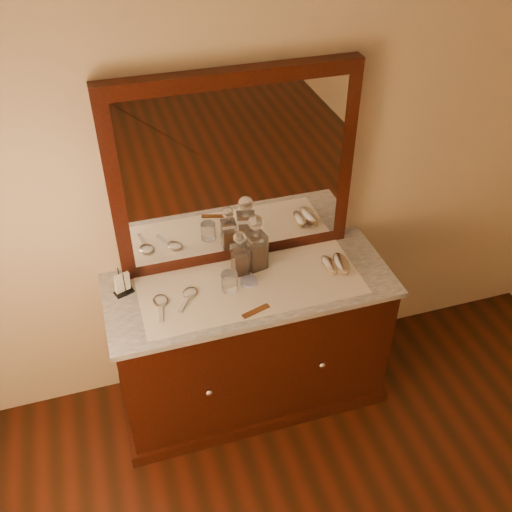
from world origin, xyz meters
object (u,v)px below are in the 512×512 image
pin_dish (249,281)px  hand_mirror_outer (160,303)px  napkin_rack (123,284)px  decanter_right (256,247)px  brush_far (341,264)px  dresser_cabinet (251,344)px  comb (256,311)px  hand_mirror_inner (189,295)px  mirror_frame (235,172)px  decanter_left (240,257)px  brush_near (329,265)px

pin_dish → hand_mirror_outer: hand_mirror_outer is taller
napkin_rack → decanter_right: size_ratio=0.44×
napkin_rack → brush_far: size_ratio=0.79×
dresser_cabinet → pin_dish: pin_dish is taller
brush_far → hand_mirror_outer: brush_far is taller
comb → hand_mirror_inner: bearing=127.6°
dresser_cabinet → mirror_frame: 0.97m
decanter_left → brush_far: 0.52m
hand_mirror_outer → hand_mirror_inner: size_ratio=1.11×
pin_dish → hand_mirror_outer: size_ratio=0.45×
pin_dish → brush_far: bearing=-3.2°
pin_dish → brush_near: 0.42m
decanter_right → pin_dish: bearing=-121.3°
decanter_left → brush_far: size_ratio=1.44×
decanter_right → hand_mirror_outer: (-0.52, -0.14, -0.11)m
decanter_left → hand_mirror_inner: bearing=-160.6°
dresser_cabinet → hand_mirror_inner: size_ratio=7.87×
napkin_rack → hand_mirror_inner: bearing=-22.3°
comb → mirror_frame: bearing=69.0°
napkin_rack → decanter_left: bearing=-2.0°
mirror_frame → hand_mirror_inner: mirror_frame is taller
pin_dish → napkin_rack: napkin_rack is taller
dresser_cabinet → comb: size_ratio=9.77×
mirror_frame → decanter_right: bearing=-62.9°
napkin_rack → decanter_left: 0.59m
brush_far → hand_mirror_outer: 0.93m
dresser_cabinet → brush_near: size_ratio=9.35×
brush_far → hand_mirror_inner: 0.79m
pin_dish → comb: bearing=-97.9°
mirror_frame → brush_far: mirror_frame is taller
comb → decanter_right: bearing=56.2°
comb → hand_mirror_outer: 0.46m
dresser_cabinet → brush_near: bearing=-1.6°
hand_mirror_outer → decanter_right: bearing=15.3°
brush_near → hand_mirror_inner: (-0.73, 0.01, -0.01)m
mirror_frame → hand_mirror_outer: size_ratio=6.10×
napkin_rack → decanter_right: bearing=0.1°
pin_dish → brush_near: (0.42, -0.01, 0.01)m
pin_dish → comb: pin_dish is taller
comb → hand_mirror_outer: bearing=140.0°
comb → brush_near: size_ratio=0.96×
dresser_cabinet → comb: 0.49m
mirror_frame → napkin_rack: mirror_frame is taller
mirror_frame → pin_dish: size_ratio=13.67×
napkin_rack → decanter_left: size_ratio=0.55×
decanter_right → brush_far: bearing=-18.9°
brush_far → hand_mirror_inner: (-0.79, 0.02, -0.02)m
brush_near → decanter_left: bearing=166.4°
hand_mirror_inner → decanter_left: bearing=19.4°
napkin_rack → brush_far: napkin_rack is taller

